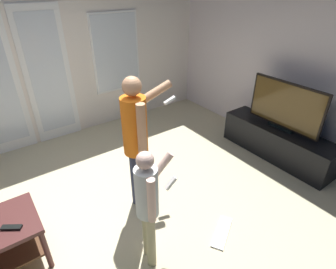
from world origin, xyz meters
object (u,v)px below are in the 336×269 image
Objects in this scene: person_adult at (137,136)px; loose_keyboard at (222,232)px; flat_screen_tv at (285,106)px; person_child at (148,201)px; tv_remote_black at (12,227)px; tv_stand at (277,142)px.

loose_keyboard is (0.49, -0.85, -0.95)m from person_adult.
flat_screen_tv is at bearing -7.37° from person_adult.
person_adult is 1.30× the size of person_child.
tv_remote_black is at bearing 175.92° from flat_screen_tv.
tv_remote_black is (-1.00, 0.62, -0.22)m from person_child.
flat_screen_tv is 2.52m from person_child.
tv_stand is at bearing 18.15° from loose_keyboard.
tv_stand is 0.59m from flat_screen_tv.
person_child is at bearing -171.74° from tv_stand.
flat_screen_tv is 2.23m from person_adult.
tv_remote_black is at bearing 148.38° from person_child.
person_child is 1.19m from tv_remote_black.
person_child is 2.77× the size of loose_keyboard.
person_adult is (-2.21, 0.29, 0.14)m from flat_screen_tv.
flat_screen_tv is 2.46× the size of loose_keyboard.
tv_remote_black reaches higher than loose_keyboard.
loose_keyboard is (-1.72, -0.56, -0.23)m from tv_stand.
flat_screen_tv is at bearing 114.77° from tv_stand.
person_child is 7.25× the size of tv_remote_black.
person_child is at bearing 3.19° from tv_remote_black.
flat_screen_tv is 3.52m from tv_remote_black.
flat_screen_tv is 0.68× the size of person_adult.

